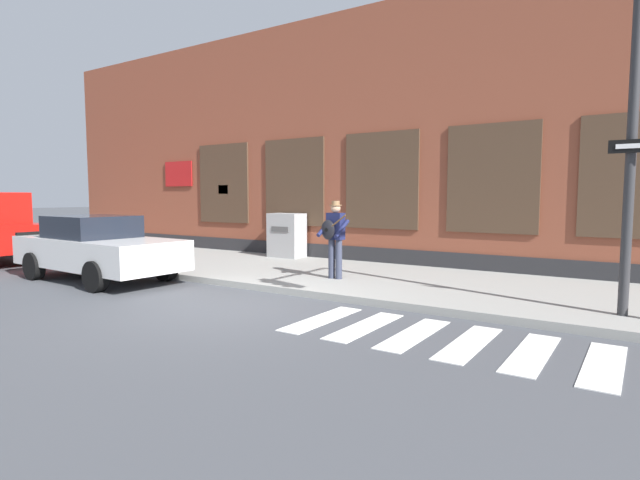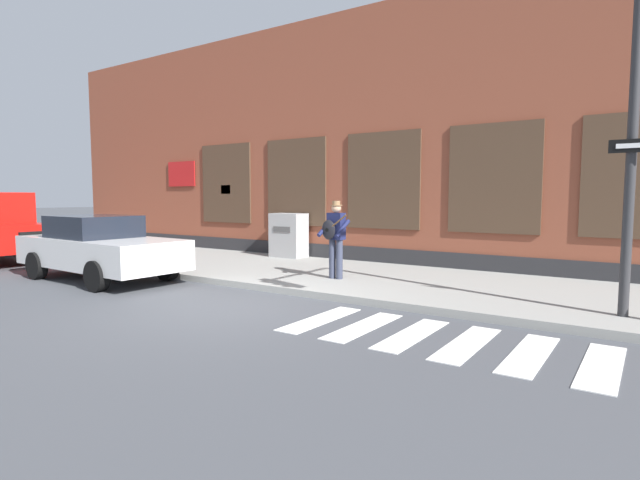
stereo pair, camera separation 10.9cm
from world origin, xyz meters
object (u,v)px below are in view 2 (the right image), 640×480
busker (335,235)px  red_car (99,248)px  utility_box (289,235)px  traffic_light (633,55)px

busker → red_car: bearing=-153.2°
busker → utility_box: (-3.32, 2.62, -0.33)m
red_car → traffic_light: 11.11m
red_car → busker: (5.03, 2.54, 0.37)m
traffic_light → red_car: bearing=-173.9°
busker → utility_box: busker is taller
red_car → traffic_light: size_ratio=0.86×
utility_box → red_car: bearing=-108.4°
busker → traffic_light: 6.36m
red_car → busker: size_ratio=2.67×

